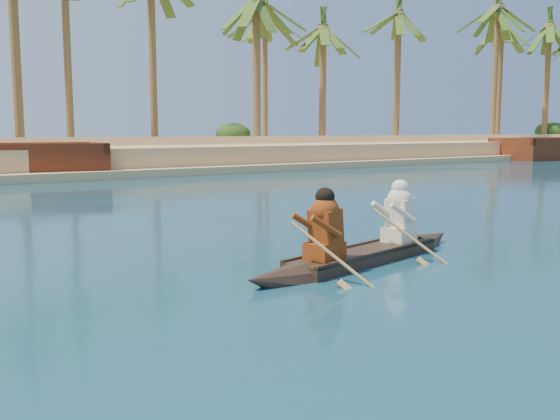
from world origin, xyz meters
TOP-DOWN VIEW (x-y plane):
  - sandy_embankment at (0.00, 46.89)m, footprint 150.00×51.00m
  - palm_grove at (0.00, 35.00)m, footprint 110.00×14.00m
  - shrub_cluster at (0.00, 31.50)m, footprint 100.00×6.00m
  - canoe at (-4.35, 3.37)m, footprint 5.31×1.69m
  - barge_right at (33.33, 22.00)m, footprint 11.27×4.11m

SIDE VIEW (x-z plane):
  - canoe at x=-4.35m, z-range -0.45..1.01m
  - sandy_embankment at x=0.00m, z-range -0.22..1.28m
  - barge_right at x=33.33m, z-range -0.28..1.58m
  - shrub_cluster at x=0.00m, z-range 0.00..2.40m
  - palm_grove at x=0.00m, z-range 0.00..16.00m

